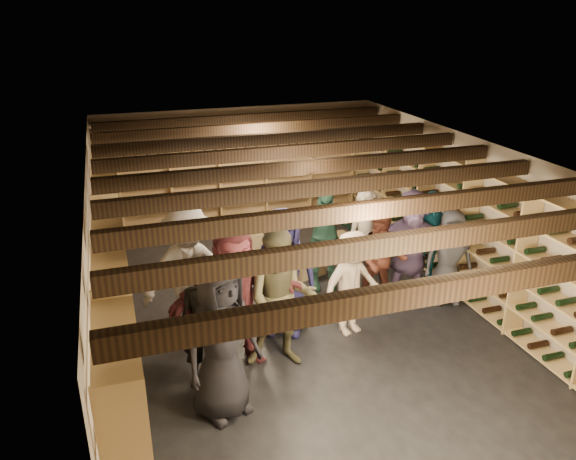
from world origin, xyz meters
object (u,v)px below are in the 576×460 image
Objects in this scene: person_10 at (324,238)px; person_11 at (410,245)px; person_0 at (222,341)px; person_1 at (204,326)px; crate_stack_right at (308,266)px; person_4 at (428,239)px; crate_loose at (335,238)px; person_8 at (382,260)px; person_12 at (449,257)px; person_9 at (189,274)px; crate_stack_left at (247,233)px; person_3 at (352,284)px; person_5 at (235,297)px; person_2 at (281,299)px; person_7 at (366,241)px; person_6 at (284,272)px.

person_11 reaches higher than person_10.
person_0 is 1.15× the size of person_1.
person_4 is at bearing -27.41° from crate_stack_right.
crate_loose is 0.32× the size of person_1.
person_8 is 1.03m from person_12.
person_8 is at bearing -2.84° from person_9.
person_11 is (1.93, -2.46, 0.52)m from crate_stack_left.
person_1 reaches higher than person_4.
person_11 is at bearing 5.38° from person_0.
person_8 reaches higher than person_3.
person_5 is at bearing -129.77° from crate_loose.
person_3 is at bearing -137.02° from person_11.
crate_stack_left is 3.55m from person_5.
crate_stack_right is 0.39× the size of person_3.
crate_stack_left is 1.18× the size of crate_stack_right.
person_2 reaches higher than person_1.
crate_stack_left is at bearing 141.81° from person_8.
crate_stack_left is 3.01m from person_9.
person_9 reaches higher than crate_stack_right.
person_11 reaches higher than person_7.
crate_stack_left is 0.39× the size of person_11.
person_1 is 1.07× the size of person_3.
crate_loose is 4.24m from person_5.
person_4 reaches higher than person_8.
person_5 reaches higher than crate_loose.
person_6 is 2.14m from person_11.
person_11 is (3.35, 0.12, -0.08)m from person_9.
person_5 reaches higher than crate_stack_left.
person_6 is at bearing 27.24° from person_5.
person_8 reaches higher than crate_stack_left.
person_12 is at bearing -49.25° from crate_stack_left.
crate_loose is 2.05m from person_7.
person_0 is 1.01× the size of person_2.
person_11 is (1.14, -0.67, 0.00)m from person_10.
person_6 reaches higher than crate_loose.
crate_loose is at bearing 106.87° from person_8.
crate_stack_left is 0.46× the size of person_12.
person_7 is (2.71, 2.18, -0.08)m from person_0.
person_8 is at bearing 35.00° from person_1.
person_11 reaches higher than crate_loose.
person_7 is at bearing 156.79° from person_11.
person_7 is at bearing 42.66° from person_3.
person_12 is at bearing 27.17° from person_1.
person_5 is 2.49m from person_8.
person_3 is 1.77m from person_12.
person_0 is at bearing -137.31° from person_11.
person_7 is (-0.30, -1.89, 0.74)m from crate_loose.
person_7 reaches higher than crate_loose.
person_0 reaches higher than person_2.
person_9 is (-0.97, 0.96, 0.04)m from person_2.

